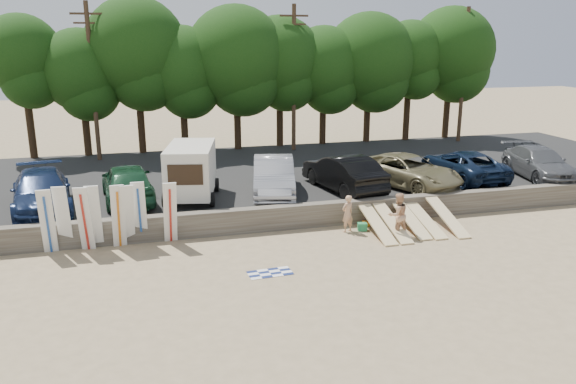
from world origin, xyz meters
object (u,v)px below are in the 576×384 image
(box_trailer, at_px, (191,169))
(car_6, at_px, (539,163))
(car_1, at_px, (128,182))
(car_2, at_px, (274,176))
(car_0, at_px, (41,191))
(beachgoer_b, at_px, (398,215))
(car_4, at_px, (408,171))
(car_5, at_px, (463,165))
(cooler, at_px, (362,227))
(car_3, at_px, (343,173))
(beachgoer_a, at_px, (348,214))

(box_trailer, xyz_separation_m, car_6, (17.77, -0.60, -0.61))
(car_1, distance_m, car_2, 6.52)
(car_0, height_order, car_2, car_2)
(car_0, bearing_deg, beachgoer_b, -28.41)
(car_0, height_order, beachgoer_b, car_0)
(car_4, height_order, car_5, car_4)
(car_5, bearing_deg, cooler, 29.24)
(car_1, relative_size, car_2, 0.98)
(car_4, bearing_deg, car_6, -24.80)
(car_3, height_order, car_5, car_3)
(car_0, bearing_deg, car_6, -9.62)
(car_1, distance_m, car_6, 20.55)
(box_trailer, relative_size, car_1, 0.81)
(car_3, height_order, beachgoer_a, car_3)
(box_trailer, xyz_separation_m, car_2, (3.75, -0.15, -0.52))
(beachgoer_b, bearing_deg, box_trailer, -41.07)
(car_5, bearing_deg, car_4, 8.35)
(car_4, bearing_deg, car_2, 152.99)
(box_trailer, relative_size, car_6, 0.79)
(box_trailer, distance_m, beachgoer_a, 7.29)
(car_4, bearing_deg, beachgoer_b, -144.55)
(car_0, height_order, cooler, car_0)
(car_0, relative_size, car_2, 1.08)
(car_3, xyz_separation_m, beachgoer_b, (0.54, -4.77, -0.67))
(car_4, xyz_separation_m, car_5, (3.37, 0.56, -0.02))
(car_2, distance_m, car_3, 3.35)
(box_trailer, height_order, car_4, box_trailer)
(car_4, bearing_deg, cooler, -160.38)
(beachgoer_a, distance_m, beachgoer_b, 2.03)
(car_6, height_order, beachgoer_a, car_6)
(beachgoer_a, distance_m, cooler, 0.90)
(car_0, xyz_separation_m, beachgoer_a, (12.12, -4.03, -0.74))
(car_0, distance_m, car_4, 16.60)
(car_0, bearing_deg, car_5, -7.98)
(car_1, relative_size, beachgoer_a, 3.28)
(car_2, xyz_separation_m, cooler, (2.80, -3.99, -1.39))
(car_1, height_order, car_3, car_1)
(car_3, height_order, beachgoer_b, car_3)
(car_0, distance_m, beachgoer_b, 14.77)
(car_5, distance_m, cooler, 8.43)
(car_3, bearing_deg, beachgoer_a, 61.97)
(car_1, distance_m, beachgoer_a, 9.75)
(box_trailer, bearing_deg, car_0, -167.21)
(car_1, xyz_separation_m, car_6, (20.53, -0.92, -0.10))
(car_0, distance_m, car_5, 19.96)
(car_1, relative_size, car_3, 0.98)
(car_4, xyz_separation_m, beachgoer_a, (-4.48, -3.61, -0.69))
(car_6, xyz_separation_m, beachgoer_a, (-11.88, -3.50, -0.69))
(car_1, height_order, car_2, car_1)
(car_1, xyz_separation_m, car_4, (13.12, -0.82, -0.10))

